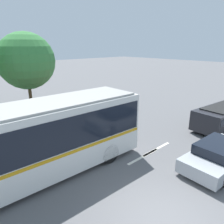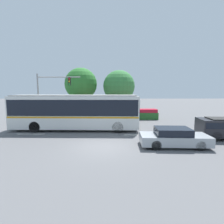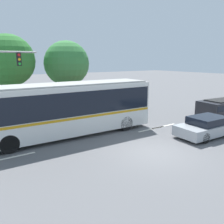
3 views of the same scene
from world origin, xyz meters
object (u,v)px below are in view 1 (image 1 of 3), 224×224
Objects in this scene: suv_left_lane at (222,116)px; street_tree_centre at (26,61)px; sedan_foreground at (219,155)px; city_bus at (15,144)px.

suv_left_lane is 15.43m from street_tree_centre.
street_tree_centre is at bearing 127.57° from suv_left_lane.
street_tree_centre is at bearing 104.56° from sedan_foreground.
city_bus is 9.21m from sedan_foreground.
suv_left_lane is (5.02, 1.87, 0.34)m from sedan_foreground.
suv_left_lane is 0.72× the size of street_tree_centre.
city_bus is at bearing 170.99° from suv_left_lane.
suv_left_lane is (12.59, -3.21, -0.95)m from city_bus.
street_tree_centre is (-3.01, 14.60, 3.75)m from sedan_foreground.
sedan_foreground is at bearing -78.33° from street_tree_centre.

